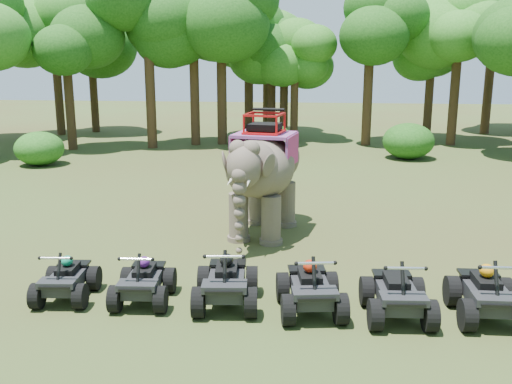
# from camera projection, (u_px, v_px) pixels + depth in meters

# --- Properties ---
(ground) EXTENTS (110.00, 110.00, 0.00)m
(ground) POSITION_uv_depth(u_px,v_px,m) (251.00, 279.00, 13.89)
(ground) COLOR #47381E
(ground) RESTS_ON ground
(elephant) EXTENTS (2.72, 4.74, 3.75)m
(elephant) POSITION_uv_depth(u_px,v_px,m) (264.00, 173.00, 17.11)
(elephant) COLOR brown
(elephant) RESTS_ON ground
(atv_0) EXTENTS (1.30, 1.69, 1.18)m
(atv_0) POSITION_uv_depth(u_px,v_px,m) (66.00, 274.00, 12.65)
(atv_0) COLOR black
(atv_0) RESTS_ON ground
(atv_1) EXTENTS (1.32, 1.74, 1.22)m
(atv_1) POSITION_uv_depth(u_px,v_px,m) (143.00, 275.00, 12.49)
(atv_1) COLOR black
(atv_1) RESTS_ON ground
(atv_2) EXTENTS (1.53, 1.98, 1.37)m
(atv_2) POSITION_uv_depth(u_px,v_px,m) (226.00, 275.00, 12.30)
(atv_2) COLOR black
(atv_2) RESTS_ON ground
(atv_3) EXTENTS (1.60, 2.01, 1.35)m
(atv_3) POSITION_uv_depth(u_px,v_px,m) (311.00, 282.00, 11.98)
(atv_3) COLOR black
(atv_3) RESTS_ON ground
(atv_4) EXTENTS (1.45, 1.90, 1.35)m
(atv_4) POSITION_uv_depth(u_px,v_px,m) (398.00, 287.00, 11.72)
(atv_4) COLOR black
(atv_4) RESTS_ON ground
(atv_5) EXTENTS (1.41, 1.90, 1.38)m
(atv_5) POSITION_uv_depth(u_px,v_px,m) (488.00, 287.00, 11.67)
(atv_5) COLOR black
(atv_5) RESTS_ON ground
(tree_0) EXTENTS (4.58, 4.58, 6.54)m
(tree_0) POSITION_uv_depth(u_px,v_px,m) (295.00, 89.00, 35.90)
(tree_0) COLOR #195114
(tree_0) RESTS_ON ground
(tree_1) EXTENTS (6.21, 6.21, 8.87)m
(tree_1) POSITION_uv_depth(u_px,v_px,m) (369.00, 71.00, 33.90)
(tree_1) COLOR #195114
(tree_1) RESTS_ON ground
(tree_2) EXTENTS (5.97, 5.97, 8.53)m
(tree_2) POSITION_uv_depth(u_px,v_px,m) (456.00, 74.00, 33.96)
(tree_2) COLOR #195114
(tree_2) RESTS_ON ground
(tree_26) EXTENTS (5.26, 5.26, 7.51)m
(tree_26) POSITION_uv_depth(u_px,v_px,m) (68.00, 84.00, 32.42)
(tree_26) COLOR #195114
(tree_26) RESTS_ON ground
(tree_27) EXTENTS (6.27, 6.27, 8.96)m
(tree_27) POSITION_uv_depth(u_px,v_px,m) (149.00, 71.00, 32.82)
(tree_27) COLOR #195114
(tree_27) RESTS_ON ground
(tree_28) EXTENTS (6.76, 6.76, 9.65)m
(tree_28) POSITION_uv_depth(u_px,v_px,m) (221.00, 64.00, 34.20)
(tree_28) COLOR #195114
(tree_28) RESTS_ON ground
(tree_29) EXTENTS (5.97, 5.97, 8.53)m
(tree_29) POSITION_uv_depth(u_px,v_px,m) (194.00, 74.00, 34.10)
(tree_29) COLOR #195114
(tree_29) RESTS_ON ground
(tree_30) EXTENTS (5.82, 5.82, 8.32)m
(tree_30) POSITION_uv_depth(u_px,v_px,m) (92.00, 73.00, 40.11)
(tree_30) COLOR #195114
(tree_30) RESTS_ON ground
(tree_32) EXTENTS (5.58, 5.58, 7.97)m
(tree_32) POSITION_uv_depth(u_px,v_px,m) (272.00, 77.00, 37.42)
(tree_32) COLOR #195114
(tree_32) RESTS_ON ground
(tree_33) EXTENTS (6.30, 6.30, 9.00)m
(tree_33) POSITION_uv_depth(u_px,v_px,m) (56.00, 68.00, 38.51)
(tree_33) COLOR #195114
(tree_33) RESTS_ON ground
(tree_34) EXTENTS (5.26, 5.26, 7.52)m
(tree_34) POSITION_uv_depth(u_px,v_px,m) (267.00, 78.00, 40.82)
(tree_34) COLOR #195114
(tree_34) RESTS_ON ground
(tree_35) EXTENTS (5.58, 5.58, 7.98)m
(tree_35) POSITION_uv_depth(u_px,v_px,m) (284.00, 77.00, 36.77)
(tree_35) COLOR #195114
(tree_35) RESTS_ON ground
(tree_37) EXTENTS (5.52, 5.52, 7.88)m
(tree_37) POSITION_uv_depth(u_px,v_px,m) (430.00, 78.00, 36.40)
(tree_37) COLOR #195114
(tree_37) RESTS_ON ground
(tree_38) EXTENTS (7.07, 7.07, 10.10)m
(tree_38) POSITION_uv_depth(u_px,v_px,m) (491.00, 60.00, 38.87)
(tree_38) COLOR #195114
(tree_38) RESTS_ON ground
(tree_40) EXTENTS (6.53, 6.53, 9.33)m
(tree_40) POSITION_uv_depth(u_px,v_px,m) (249.00, 66.00, 37.24)
(tree_40) COLOR #195114
(tree_40) RESTS_ON ground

